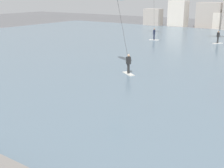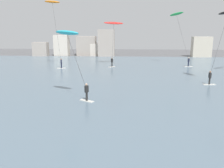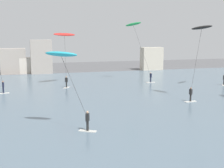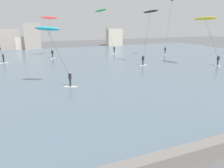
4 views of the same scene
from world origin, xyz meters
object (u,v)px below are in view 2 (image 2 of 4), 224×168
object	(u,v)px
kitesurfer_green	(178,20)
kitesurfer_orange	(53,10)
kitesurfer_cyan	(70,41)
kitesurfer_red	(114,26)

from	to	relation	value
kitesurfer_green	kitesurfer_orange	xyz separation A→B (m)	(-21.44, -3.70, 1.52)
kitesurfer_green	kitesurfer_orange	bearing A→B (deg)	-170.20
kitesurfer_green	kitesurfer_orange	size ratio (longest dim) A/B	0.86
kitesurfer_green	kitesurfer_cyan	world-z (taller)	kitesurfer_green
kitesurfer_cyan	kitesurfer_orange	world-z (taller)	kitesurfer_orange
kitesurfer_green	kitesurfer_orange	world-z (taller)	kitesurfer_orange
kitesurfer_red	kitesurfer_green	bearing A→B (deg)	7.02
kitesurfer_red	kitesurfer_orange	bearing A→B (deg)	-167.07
kitesurfer_cyan	kitesurfer_red	bearing A→B (deg)	82.66
kitesurfer_cyan	kitesurfer_red	xyz separation A→B (m)	(2.80, 21.69, 1.69)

